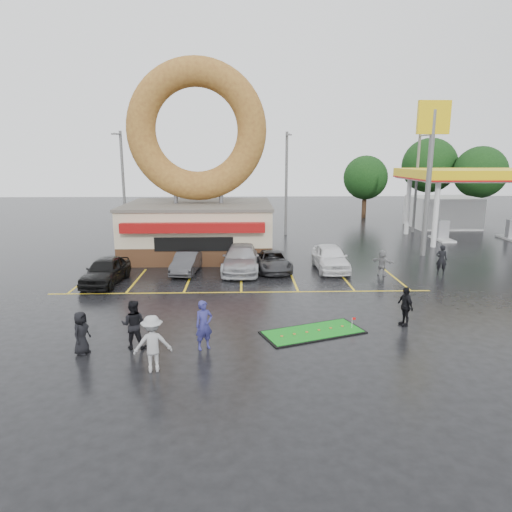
{
  "coord_description": "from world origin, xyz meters",
  "views": [
    {
      "loc": [
        0.06,
        -19.49,
        7.02
      ],
      "look_at": [
        0.74,
        2.25,
        2.2
      ],
      "focal_mm": 32.0,
      "sensor_mm": 36.0,
      "label": 1
    }
  ],
  "objects_px": {
    "donut_shop": "(198,192)",
    "streetlight_mid": "(286,181)",
    "shell_sign": "(431,150)",
    "car_grey": "(272,261)",
    "car_dgrey": "(187,263)",
    "putting_green": "(313,332)",
    "streetlight_left": "(123,182)",
    "car_black": "(106,271)",
    "streetlight_right": "(417,180)",
    "dumpster": "(139,244)",
    "person_cameraman": "(405,306)",
    "person_blue": "(204,325)",
    "gas_station": "(464,193)",
    "car_silver": "(241,258)",
    "car_white": "(330,258)"
  },
  "relations": [
    {
      "from": "donut_shop",
      "to": "streetlight_mid",
      "type": "height_order",
      "value": "donut_shop"
    },
    {
      "from": "shell_sign",
      "to": "car_grey",
      "type": "xyz_separation_m",
      "value": [
        -11.06,
        -4.0,
        -6.78
      ]
    },
    {
      "from": "car_dgrey",
      "to": "putting_green",
      "type": "height_order",
      "value": "car_dgrey"
    },
    {
      "from": "streetlight_left",
      "to": "car_black",
      "type": "distance_m",
      "value": 15.35
    },
    {
      "from": "streetlight_right",
      "to": "donut_shop",
      "type": "bearing_deg",
      "value": -154.79
    },
    {
      "from": "putting_green",
      "to": "dumpster",
      "type": "bearing_deg",
      "value": 123.45
    },
    {
      "from": "donut_shop",
      "to": "putting_green",
      "type": "relative_size",
      "value": 3.04
    },
    {
      "from": "shell_sign",
      "to": "car_grey",
      "type": "distance_m",
      "value": 13.57
    },
    {
      "from": "donut_shop",
      "to": "car_dgrey",
      "type": "height_order",
      "value": "donut_shop"
    },
    {
      "from": "donut_shop",
      "to": "person_cameraman",
      "type": "xyz_separation_m",
      "value": [
        9.88,
        -14.49,
        -3.63
      ]
    },
    {
      "from": "streetlight_mid",
      "to": "streetlight_left",
      "type": "bearing_deg",
      "value": -175.91
    },
    {
      "from": "person_blue",
      "to": "putting_green",
      "type": "bearing_deg",
      "value": -10.16
    },
    {
      "from": "person_blue",
      "to": "person_cameraman",
      "type": "distance_m",
      "value": 8.52
    },
    {
      "from": "donut_shop",
      "to": "putting_green",
      "type": "distance_m",
      "value": 16.93
    },
    {
      "from": "car_black",
      "to": "putting_green",
      "type": "height_order",
      "value": "car_black"
    },
    {
      "from": "car_black",
      "to": "person_blue",
      "type": "xyz_separation_m",
      "value": [
        6.17,
        -8.97,
        0.18
      ]
    },
    {
      "from": "gas_station",
      "to": "car_dgrey",
      "type": "bearing_deg",
      "value": -150.16
    },
    {
      "from": "shell_sign",
      "to": "putting_green",
      "type": "bearing_deg",
      "value": -125.3
    },
    {
      "from": "shell_sign",
      "to": "putting_green",
      "type": "xyz_separation_m",
      "value": [
        -10.1,
        -14.26,
        -7.34
      ]
    },
    {
      "from": "gas_station",
      "to": "car_grey",
      "type": "relative_size",
      "value": 3.16
    },
    {
      "from": "car_black",
      "to": "car_dgrey",
      "type": "xyz_separation_m",
      "value": [
        4.22,
        2.26,
        -0.12
      ]
    },
    {
      "from": "dumpster",
      "to": "shell_sign",
      "type": "bearing_deg",
      "value": -17.82
    },
    {
      "from": "car_black",
      "to": "person_blue",
      "type": "height_order",
      "value": "person_blue"
    },
    {
      "from": "gas_station",
      "to": "shell_sign",
      "type": "relative_size",
      "value": 1.29
    },
    {
      "from": "car_silver",
      "to": "dumpster",
      "type": "bearing_deg",
      "value": 146.56
    },
    {
      "from": "putting_green",
      "to": "streetlight_mid",
      "type": "bearing_deg",
      "value": 87.28
    },
    {
      "from": "car_grey",
      "to": "car_silver",
      "type": "bearing_deg",
      "value": 175.71
    },
    {
      "from": "person_blue",
      "to": "dumpster",
      "type": "distance_m",
      "value": 18.21
    },
    {
      "from": "streetlight_right",
      "to": "car_grey",
      "type": "xyz_separation_m",
      "value": [
        -14.06,
        -13.92,
        -4.18
      ]
    },
    {
      "from": "car_black",
      "to": "car_silver",
      "type": "height_order",
      "value": "car_silver"
    },
    {
      "from": "putting_green",
      "to": "streetlight_left",
      "type": "bearing_deg",
      "value": 120.18
    },
    {
      "from": "donut_shop",
      "to": "dumpster",
      "type": "xyz_separation_m",
      "value": [
        -4.5,
        0.51,
        -3.81
      ]
    },
    {
      "from": "streetlight_mid",
      "to": "car_silver",
      "type": "height_order",
      "value": "streetlight_mid"
    },
    {
      "from": "car_black",
      "to": "car_silver",
      "type": "xyz_separation_m",
      "value": [
        7.53,
        2.64,
        0.04
      ]
    },
    {
      "from": "car_silver",
      "to": "dumpster",
      "type": "xyz_separation_m",
      "value": [
        -7.5,
        5.53,
        -0.14
      ]
    },
    {
      "from": "streetlight_left",
      "to": "car_silver",
      "type": "distance_m",
      "value": 16.1
    },
    {
      "from": "shell_sign",
      "to": "streetlight_right",
      "type": "bearing_deg",
      "value": 73.17
    },
    {
      "from": "car_dgrey",
      "to": "car_white",
      "type": "relative_size",
      "value": 0.82
    },
    {
      "from": "gas_station",
      "to": "putting_green",
      "type": "relative_size",
      "value": 3.07
    },
    {
      "from": "gas_station",
      "to": "car_black",
      "type": "height_order",
      "value": "gas_station"
    },
    {
      "from": "car_black",
      "to": "car_white",
      "type": "xyz_separation_m",
      "value": [
        13.08,
        2.69,
        0.05
      ]
    },
    {
      "from": "streetlight_mid",
      "to": "person_blue",
      "type": "relative_size",
      "value": 4.86
    },
    {
      "from": "person_cameraman",
      "to": "car_white",
      "type": "bearing_deg",
      "value": 173.78
    },
    {
      "from": "dumpster",
      "to": "car_white",
      "type": "bearing_deg",
      "value": -36.47
    },
    {
      "from": "car_grey",
      "to": "car_white",
      "type": "relative_size",
      "value": 0.93
    },
    {
      "from": "streetlight_right",
      "to": "car_white",
      "type": "relative_size",
      "value": 1.93
    },
    {
      "from": "gas_station",
      "to": "streetlight_left",
      "type": "xyz_separation_m",
      "value": [
        -30.0,
        -1.02,
        1.08
      ]
    },
    {
      "from": "donut_shop",
      "to": "car_dgrey",
      "type": "xyz_separation_m",
      "value": [
        -0.31,
        -5.4,
        -3.84
      ]
    },
    {
      "from": "streetlight_mid",
      "to": "gas_station",
      "type": "bearing_deg",
      "value": 0.08
    },
    {
      "from": "gas_station",
      "to": "streetlight_right",
      "type": "distance_m",
      "value": 4.26
    }
  ]
}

